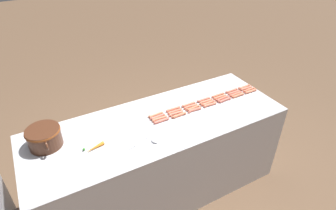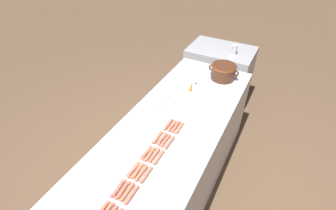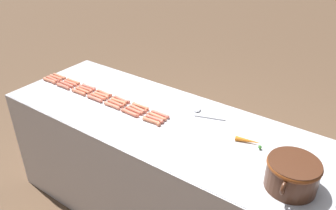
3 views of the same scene
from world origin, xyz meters
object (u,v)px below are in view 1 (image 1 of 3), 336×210
object	(u,v)px
hot_dog_9	(222,98)
hot_dog_16	(220,97)
hot_dog_3	(210,105)
bean_pot	(44,136)
hot_dog_25	(189,104)
hot_dog_4	(195,110)
hot_dog_22	(231,91)
hot_dog_14	(246,88)
serving_spoon	(149,141)
hot_dog_2	(224,100)
hot_dog_18	(191,106)
hot_dog_7	(249,90)
hot_dog_17	(206,101)
hot_dog_23	(218,95)
hot_dog_19	(175,111)
carrot	(94,148)
hot_dog_27	(156,115)
hot_dog_21	(244,87)
hot_dog_8	(236,94)
hot_dog_5	(179,115)
hot_dog_1	(238,95)
hot_dog_12	(176,113)
hot_dog_24	(203,100)
hot_dog_20	(158,117)
hot_dog_26	(173,109)
hot_dog_10	(208,103)
hot_dog_6	(161,121)
hot_dog_15	(234,92)
hot_dog_13	(160,119)
hot_dog_0	(251,91)

from	to	relation	value
hot_dog_9	hot_dog_16	xyz separation A→B (m)	(0.03, 0.00, 0.00)
hot_dog_3	bean_pot	xyz separation A→B (m)	(0.17, 1.53, 0.08)
hot_dog_16	hot_dog_25	bearing A→B (deg)	83.72
hot_dog_4	hot_dog_22	world-z (taller)	same
hot_dog_14	serving_spoon	xyz separation A→B (m)	(-0.27, 1.31, -0.01)
hot_dog_2	hot_dog_18	world-z (taller)	same
hot_dog_7	hot_dog_17	bearing A→B (deg)	86.42
hot_dog_3	hot_dog_23	distance (m)	0.21
hot_dog_19	carrot	xyz separation A→B (m)	(-0.13, 0.83, 0.00)
hot_dog_3	hot_dog_27	world-z (taller)	same
hot_dog_18	hot_dog_14	bearing A→B (deg)	-89.71
hot_dog_21	carrot	xyz separation A→B (m)	(-0.17, 1.74, 0.00)
hot_dog_27	hot_dog_4	bearing A→B (deg)	-105.92
hot_dog_8	hot_dog_18	distance (m)	0.54
hot_dog_5	hot_dog_23	bearing A→B (deg)	-78.50
hot_dog_1	hot_dog_12	world-z (taller)	same
hot_dog_18	hot_dog_24	distance (m)	0.19
hot_dog_7	hot_dog_5	bearing A→B (deg)	92.48
hot_dog_1	hot_dog_20	size ratio (longest dim) A/B	1.00
hot_dog_20	hot_dog_21	distance (m)	1.09
hot_dog_9	hot_dog_26	size ratio (longest dim) A/B	1.00
hot_dog_3	hot_dog_10	bearing A→B (deg)	8.06
hot_dog_8	hot_dog_19	bearing A→B (deg)	87.21
hot_dog_6	hot_dog_26	world-z (taller)	same
serving_spoon	hot_dog_12	bearing A→B (deg)	-59.21
hot_dog_1	hot_dog_15	world-z (taller)	same
hot_dog_8	hot_dog_7	bearing A→B (deg)	-89.66
hot_dog_2	hot_dog_7	bearing A→B (deg)	-84.16
hot_dog_21	hot_dog_2	bearing A→B (deg)	106.77
hot_dog_1	hot_dog_20	distance (m)	0.92
carrot	hot_dog_5	bearing A→B (deg)	-86.10
hot_dog_1	hot_dog_13	world-z (taller)	same
hot_dog_9	hot_dog_17	xyz separation A→B (m)	(0.04, 0.18, 0.00)
hot_dog_6	hot_dog_9	distance (m)	0.72
hot_dog_14	hot_dog_26	world-z (taller)	same
hot_dog_13	hot_dog_25	bearing A→B (deg)	-78.91
hot_dog_14	hot_dog_22	bearing A→B (deg)	78.09
hot_dog_5	hot_dog_16	xyz separation A→B (m)	(0.07, -0.54, 0.00)
hot_dog_13	hot_dog_21	distance (m)	1.09
hot_dog_16	hot_dog_21	xyz separation A→B (m)	(0.04, -0.36, 0.00)
hot_dog_9	hot_dog_15	distance (m)	0.19
hot_dog_0	hot_dog_6	bearing A→B (deg)	90.01
hot_dog_3	hot_dog_22	xyz separation A→B (m)	(0.11, -0.36, 0.00)
hot_dog_26	bean_pot	world-z (taller)	bean_pot
hot_dog_6	hot_dog_10	distance (m)	0.55
hot_dog_1	hot_dog_18	world-z (taller)	same
hot_dog_15	hot_dog_27	world-z (taller)	same
hot_dog_5	hot_dog_23	world-z (taller)	same
hot_dog_4	serving_spoon	bearing A→B (deg)	108.97
hot_dog_8	hot_dog_5	bearing A→B (deg)	93.03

